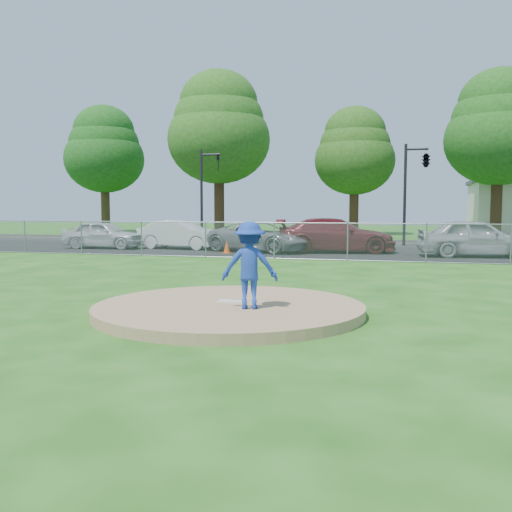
{
  "coord_description": "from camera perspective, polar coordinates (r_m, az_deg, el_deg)",
  "views": [
    {
      "loc": [
        3.53,
        -10.73,
        2.13
      ],
      "look_at": [
        0.0,
        2.0,
        1.0
      ],
      "focal_mm": 40.0,
      "sensor_mm": 36.0,
      "label": 1
    }
  ],
  "objects": [
    {
      "name": "ground",
      "position": [
        21.13,
        5.81,
        -0.92
      ],
      "size": [
        120.0,
        120.0,
        0.0
      ],
      "primitive_type": "plane",
      "color": "#184E11",
      "rests_on": "ground"
    },
    {
      "name": "pitchers_mound",
      "position": [
        11.47,
        -2.68,
        -5.31
      ],
      "size": [
        5.4,
        5.4,
        0.2
      ],
      "primitive_type": "cylinder",
      "color": "#977753",
      "rests_on": "ground"
    },
    {
      "name": "pitching_rubber",
      "position": [
        11.64,
        -2.38,
        -4.56
      ],
      "size": [
        0.6,
        0.15,
        0.04
      ],
      "primitive_type": "cube",
      "color": "white",
      "rests_on": "pitchers_mound"
    },
    {
      "name": "chain_link_fence",
      "position": [
        23.04,
        6.67,
        1.43
      ],
      "size": [
        40.0,
        0.06,
        1.5
      ],
      "primitive_type": "cube",
      "color": "gray",
      "rests_on": "ground"
    },
    {
      "name": "parking_lot",
      "position": [
        27.54,
        8.1,
        0.42
      ],
      "size": [
        50.0,
        8.0,
        0.01
      ],
      "primitive_type": "cube",
      "color": "black",
      "rests_on": "ground"
    },
    {
      "name": "street",
      "position": [
        34.97,
        9.69,
        1.34
      ],
      "size": [
        60.0,
        7.0,
        0.01
      ],
      "primitive_type": "cube",
      "color": "black",
      "rests_on": "ground"
    },
    {
      "name": "tree_far_left",
      "position": [
        50.87,
        -14.94,
        10.3
      ],
      "size": [
        6.72,
        6.72,
        10.74
      ],
      "color": "#362513",
      "rests_on": "ground"
    },
    {
      "name": "tree_left",
      "position": [
        44.6,
        -3.75,
        12.76
      ],
      "size": [
        7.84,
        7.84,
        12.53
      ],
      "color": "#361F13",
      "rests_on": "ground"
    },
    {
      "name": "tree_center",
      "position": [
        45.16,
        9.84,
        10.34
      ],
      "size": [
        6.16,
        6.16,
        9.84
      ],
      "color": "#3A2015",
      "rests_on": "ground"
    },
    {
      "name": "tree_right",
      "position": [
        43.43,
        23.13,
        11.81
      ],
      "size": [
        7.28,
        7.28,
        11.63
      ],
      "color": "#321E12",
      "rests_on": "ground"
    },
    {
      "name": "traffic_signal_left",
      "position": [
        34.98,
        -5.11,
        6.9
      ],
      "size": [
        1.28,
        0.2,
        5.6
      ],
      "color": "black",
      "rests_on": "ground"
    },
    {
      "name": "traffic_signal_center",
      "position": [
        32.82,
        16.44,
        9.03
      ],
      "size": [
        1.42,
        2.48,
        5.6
      ],
      "color": "black",
      "rests_on": "ground"
    },
    {
      "name": "pitcher",
      "position": [
        10.85,
        -0.65,
        -0.94
      ],
      "size": [
        1.17,
        0.82,
        1.66
      ],
      "primitive_type": "imported",
      "rotation": [
        0.0,
        0.0,
        3.35
      ],
      "color": "#1C3C9C",
      "rests_on": "pitchers_mound"
    },
    {
      "name": "traffic_cone",
      "position": [
        26.38,
        -2.94,
        0.94
      ],
      "size": [
        0.31,
        0.31,
        0.6
      ],
      "primitive_type": "cone",
      "color": "#F4490C",
      "rests_on": "parking_lot"
    },
    {
      "name": "parked_car_silver",
      "position": [
        30.48,
        -14.99,
        2.09
      ],
      "size": [
        4.28,
        1.85,
        1.44
      ],
      "primitive_type": "imported",
      "rotation": [
        0.0,
        0.0,
        1.61
      ],
      "color": "silver",
      "rests_on": "parking_lot"
    },
    {
      "name": "parked_car_white",
      "position": [
        29.37,
        -7.53,
        2.14
      ],
      "size": [
        4.57,
        1.99,
        1.46
      ],
      "primitive_type": "imported",
      "rotation": [
        0.0,
        0.0,
        1.47
      ],
      "color": "silver",
      "rests_on": "parking_lot"
    },
    {
      "name": "parked_car_gray",
      "position": [
        27.2,
        0.41,
        1.92
      ],
      "size": [
        5.57,
        3.82,
        1.41
      ],
      "primitive_type": "imported",
      "rotation": [
        0.0,
        0.0,
        1.25
      ],
      "color": "slate",
      "rests_on": "parking_lot"
    },
    {
      "name": "parked_car_darkred",
      "position": [
        27.05,
        7.98,
        2.06
      ],
      "size": [
        5.85,
        3.21,
        1.61
      ],
      "primitive_type": "imported",
      "rotation": [
        0.0,
        0.0,
        1.75
      ],
      "color": "maroon",
      "rests_on": "parking_lot"
    },
    {
      "name": "parked_car_pearl",
      "position": [
        26.16,
        21.1,
        1.72
      ],
      "size": [
        5.04,
        2.59,
        1.64
      ],
      "primitive_type": "imported",
      "rotation": [
        0.0,
        0.0,
        1.71
      ],
      "color": "#AFB1B3",
      "rests_on": "parking_lot"
    }
  ]
}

